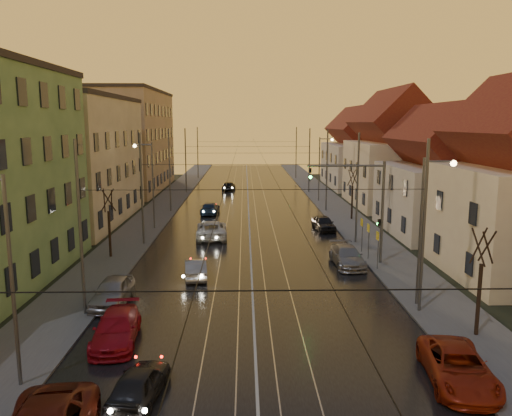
{
  "coord_description": "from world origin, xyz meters",
  "views": [
    {
      "loc": [
        -0.42,
        -15.39,
        9.76
      ],
      "look_at": [
        0.45,
        22.86,
        3.2
      ],
      "focal_mm": 35.0,
      "sensor_mm": 36.0,
      "label": 1
    }
  ],
  "objects": [
    {
      "name": "ground",
      "position": [
        0.0,
        0.0,
        0.0
      ],
      "size": [
        160.0,
        160.0,
        0.0
      ],
      "primitive_type": "plane",
      "color": "black",
      "rests_on": "ground"
    },
    {
      "name": "road",
      "position": [
        0.0,
        40.0,
        0.02
      ],
      "size": [
        16.0,
        120.0,
        0.04
      ],
      "primitive_type": "cube",
      "color": "black",
      "rests_on": "ground"
    },
    {
      "name": "sidewalk_left",
      "position": [
        -10.0,
        40.0,
        0.07
      ],
      "size": [
        4.0,
        120.0,
        0.15
      ],
      "primitive_type": "cube",
      "color": "#4C4C4C",
      "rests_on": "ground"
    },
    {
      "name": "sidewalk_right",
      "position": [
        10.0,
        40.0,
        0.07
      ],
      "size": [
        4.0,
        120.0,
        0.15
      ],
      "primitive_type": "cube",
      "color": "#4C4C4C",
      "rests_on": "ground"
    },
    {
      "name": "tram_rail_0",
      "position": [
        -2.2,
        40.0,
        0.06
      ],
      "size": [
        0.06,
        120.0,
        0.03
      ],
      "primitive_type": "cube",
      "color": "gray",
      "rests_on": "road"
    },
    {
      "name": "tram_rail_1",
      "position": [
        -0.77,
        40.0,
        0.06
      ],
      "size": [
        0.06,
        120.0,
        0.03
      ],
      "primitive_type": "cube",
      "color": "gray",
      "rests_on": "road"
    },
    {
      "name": "tram_rail_2",
      "position": [
        0.77,
        40.0,
        0.06
      ],
      "size": [
        0.06,
        120.0,
        0.03
      ],
      "primitive_type": "cube",
      "color": "gray",
      "rests_on": "road"
    },
    {
      "name": "tram_rail_3",
      "position": [
        2.2,
        40.0,
        0.06
      ],
      "size": [
        0.06,
        120.0,
        0.03
      ],
      "primitive_type": "cube",
      "color": "gray",
      "rests_on": "road"
    },
    {
      "name": "apartment_left_2",
      "position": [
        -17.5,
        34.0,
        6.0
      ],
      "size": [
        10.0,
        20.0,
        12.0
      ],
      "primitive_type": "cube",
      "color": "tan",
      "rests_on": "ground"
    },
    {
      "name": "apartment_left_3",
      "position": [
        -17.5,
        58.0,
        7.0
      ],
      "size": [
        10.0,
        24.0,
        14.0
      ],
      "primitive_type": "cube",
      "color": "#8B7D5A",
      "rests_on": "ground"
    },
    {
      "name": "house_right_2",
      "position": [
        17.0,
        28.0,
        4.64
      ],
      "size": [
        9.18,
        12.24,
        9.2
      ],
      "color": "#B8B3AA",
      "rests_on": "ground"
    },
    {
      "name": "house_right_3",
      "position": [
        17.0,
        43.0,
        5.8
      ],
      "size": [
        9.18,
        14.28,
        11.5
      ],
      "color": "beige",
      "rests_on": "ground"
    },
    {
      "name": "house_right_4",
      "position": [
        17.0,
        61.0,
        5.05
      ],
      "size": [
        9.18,
        16.32,
        10.0
      ],
      "color": "#B8B3AA",
      "rests_on": "ground"
    },
    {
      "name": "catenary_pole_l_1",
      "position": [
        -8.6,
        9.0,
        4.5
      ],
      "size": [
        0.16,
        0.16,
        9.0
      ],
      "primitive_type": "cylinder",
      "color": "#595B60",
      "rests_on": "ground"
    },
    {
      "name": "catenary_pole_r_1",
      "position": [
        8.6,
        9.0,
        4.5
      ],
      "size": [
        0.16,
        0.16,
        9.0
      ],
      "primitive_type": "cylinder",
      "color": "#595B60",
      "rests_on": "ground"
    },
    {
      "name": "catenary_pole_l_2",
      "position": [
        -8.6,
        24.0,
        4.5
      ],
      "size": [
        0.16,
        0.16,
        9.0
      ],
      "primitive_type": "cylinder",
      "color": "#595B60",
      "rests_on": "ground"
    },
    {
      "name": "catenary_pole_r_2",
      "position": [
        8.6,
        24.0,
        4.5
      ],
      "size": [
        0.16,
        0.16,
        9.0
      ],
      "primitive_type": "cylinder",
      "color": "#595B60",
      "rests_on": "ground"
    },
    {
      "name": "catenary_pole_l_3",
      "position": [
        -8.6,
        39.0,
        4.5
      ],
      "size": [
        0.16,
        0.16,
        9.0
      ],
      "primitive_type": "cylinder",
      "color": "#595B60",
      "rests_on": "ground"
    },
    {
      "name": "catenary_pole_r_3",
      "position": [
        8.6,
        39.0,
        4.5
      ],
      "size": [
        0.16,
        0.16,
        9.0
      ],
      "primitive_type": "cylinder",
      "color": "#595B60",
      "rests_on": "ground"
    },
    {
      "name": "catenary_pole_l_4",
      "position": [
        -8.6,
        54.0,
        4.5
      ],
      "size": [
        0.16,
        0.16,
        9.0
      ],
      "primitive_type": "cylinder",
      "color": "#595B60",
      "rests_on": "ground"
    },
    {
      "name": "catenary_pole_r_4",
      "position": [
        8.6,
        54.0,
        4.5
      ],
      "size": [
        0.16,
        0.16,
        9.0
      ],
      "primitive_type": "cylinder",
      "color": "#595B60",
      "rests_on": "ground"
    },
    {
      "name": "catenary_pole_l_5",
      "position": [
        -8.6,
        72.0,
        4.5
      ],
      "size": [
        0.16,
        0.16,
        9.0
      ],
      "primitive_type": "cylinder",
      "color": "#595B60",
      "rests_on": "ground"
    },
    {
      "name": "catenary_pole_r_5",
      "position": [
        8.6,
        72.0,
        4.5
      ],
      "size": [
        0.16,
        0.16,
        9.0
      ],
      "primitive_type": "cylinder",
      "color": "#595B60",
      "rests_on": "ground"
    },
    {
      "name": "street_lamp_0",
      "position": [
        -9.1,
        2.0,
        4.89
      ],
      "size": [
        1.75,
        0.32,
        8.0
      ],
      "color": "#595B60",
      "rests_on": "ground"
    },
    {
      "name": "street_lamp_1",
      "position": [
        9.1,
        10.0,
        4.89
      ],
      "size": [
        1.75,
        0.32,
        8.0
      ],
      "color": "#595B60",
      "rests_on": "ground"
    },
    {
      "name": "street_lamp_2",
      "position": [
        -9.1,
        30.0,
        4.89
      ],
      "size": [
        1.75,
        0.32,
        8.0
      ],
      "color": "#595B60",
      "rests_on": "ground"
    },
    {
      "name": "street_lamp_3",
      "position": [
        9.1,
        46.0,
        4.89
      ],
      "size": [
        1.75,
        0.32,
        8.0
      ],
      "color": "#595B60",
      "rests_on": "ground"
    },
    {
      "name": "traffic_light_mast",
      "position": [
        7.99,
        18.0,
        4.6
      ],
      "size": [
        5.3,
        0.32,
        7.2
      ],
      "color": "#595B60",
      "rests_on": "ground"
    },
    {
      "name": "bare_tree_0",
      "position": [
        -10.2,
        20.0,
        2.49
      ],
      "size": [
        1.09,
        1.09,
        5.11
      ],
      "color": "black",
      "rests_on": "ground"
    },
    {
      "name": "bare_tree_1",
      "position": [
        10.2,
        6.0,
        2.49
      ],
      "size": [
        1.09,
        1.09,
        5.11
      ],
      "color": "black",
      "rests_on": "ground"
    },
    {
      "name": "bare_tree_2",
      "position": [
        10.4,
        34.0,
        2.49
      ],
      "size": [
        1.09,
        1.09,
        5.11
      ],
      "color": "black",
      "rests_on": "ground"
    },
    {
      "name": "driving_car_0",
      "position": [
        -4.2,
        1.08,
        0.63
      ],
      "size": [
        1.97,
        3.85,
        1.26
      ],
      "primitive_type": "imported",
      "rotation": [
        0.0,
        0.0,
        3.0
      ],
      "color": "black",
      "rests_on": "ground"
    },
    {
      "name": "driving_car_1",
      "position": [
        -3.58,
        15.27,
        0.62
      ],
      "size": [
        1.81,
        3.92,
        1.24
      ],
      "primitive_type": "imported",
      "rotation": [
        0.0,
        0.0,
        3.28
      ],
      "color": "gray",
      "rests_on": "ground"
    },
    {
      "name": "driving_car_2",
      "position": [
        -3.26,
        26.26,
        0.76
      ],
      "size": [
        2.81,
        5.6,
        1.52
      ],
      "primitive_type": "imported",
      "rotation": [
        0.0,
        0.0,
        3.19
      ],
      "color": "#BABABA",
      "rests_on": "ground"
    },
    {
      "name": "driving_car_3",
      "position": [
        -4.17,
        37.66,
        0.64
      ],
      "size": [
        2.0,
        4.47,
        1.27
      ],
      "primitive_type": "imported",
      "rotation": [
        0.0,
        0.0,
        3.09
      ],
      "color": "#162642",
      "rests_on": "ground"
    },
    {
      "name": "driving_car_4",
      "position": [
        -2.76,
        56.5,
        0.68
      ],
      "size": [
        2.08,
        4.15,
        1.36
      ],
      "primitive_type": "imported",
      "rotation": [
        0.0,
        0.0,
        3.02
      ],
      "color": "black",
      "rests_on": "ground"
    },
    {
      "name": "parked_left_2",
      "position": [
        -6.2,
        5.82,
        0.67
      ],
      "size": [
        2.28,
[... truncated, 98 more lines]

